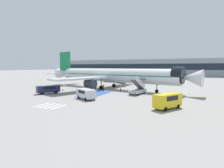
% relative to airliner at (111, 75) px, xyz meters
% --- Properties ---
extents(ground_plane, '(600.00, 600.00, 0.00)m').
position_rel_airliner_xyz_m(ground_plane, '(-0.76, -0.35, -3.89)').
color(ground_plane, gray).
extents(apron_leadline_yellow, '(79.80, 18.78, 0.01)m').
position_rel_airliner_xyz_m(apron_leadline_yellow, '(0.64, -0.15, -3.88)').
color(apron_leadline_yellow, gold).
rests_on(apron_leadline_yellow, ground_plane).
extents(apron_stand_patch_blue, '(4.55, 10.97, 0.01)m').
position_rel_airliner_xyz_m(apron_stand_patch_blue, '(0.64, -10.48, -3.88)').
color(apron_stand_patch_blue, '#2856A8').
rests_on(apron_stand_patch_blue, ground_plane).
extents(apron_walkway_bar_0, '(0.44, 3.60, 0.01)m').
position_rel_airliner_xyz_m(apron_walkway_bar_0, '(-1.76, -24.48, -3.88)').
color(apron_walkway_bar_0, silver).
rests_on(apron_walkway_bar_0, ground_plane).
extents(apron_walkway_bar_1, '(0.44, 3.60, 0.01)m').
position_rel_airliner_xyz_m(apron_walkway_bar_1, '(-0.56, -24.48, -3.88)').
color(apron_walkway_bar_1, silver).
rests_on(apron_walkway_bar_1, ground_plane).
extents(apron_walkway_bar_2, '(0.44, 3.60, 0.01)m').
position_rel_airliner_xyz_m(apron_walkway_bar_2, '(0.64, -24.48, -3.88)').
color(apron_walkway_bar_2, silver).
rests_on(apron_walkway_bar_2, ground_plane).
extents(apron_walkway_bar_3, '(0.44, 3.60, 0.01)m').
position_rel_airliner_xyz_m(apron_walkway_bar_3, '(1.84, -24.48, -3.88)').
color(apron_walkway_bar_3, silver).
rests_on(apron_walkway_bar_3, ground_plane).
extents(airliner, '(47.47, 33.85, 11.54)m').
position_rel_airliner_xyz_m(airliner, '(0.00, 0.00, 0.00)').
color(airliner, silver).
rests_on(airliner, ground_plane).
extents(boarding_stairs_forward, '(3.23, 5.53, 4.24)m').
position_rel_airliner_xyz_m(boarding_stairs_forward, '(9.77, -6.86, -2.87)').
color(boarding_stairs_forward, '#ADB2BA').
rests_on(boarding_stairs_forward, ground_plane).
extents(fuel_tanker, '(10.10, 3.81, 3.45)m').
position_rel_airliner_xyz_m(fuel_tanker, '(-7.93, 21.16, -2.15)').
color(fuel_tanker, '#38383D').
rests_on(fuel_tanker, ground_plane).
extents(service_van_0, '(4.02, 4.95, 2.27)m').
position_rel_airliner_xyz_m(service_van_0, '(17.65, -18.96, -2.54)').
color(service_van_0, yellow).
rests_on(service_van_0, ground_plane).
extents(service_van_1, '(5.00, 3.91, 1.96)m').
position_rel_airliner_xyz_m(service_van_1, '(2.21, -17.04, -2.71)').
color(service_van_1, silver).
rests_on(service_van_1, ground_plane).
extents(service_van_2, '(4.04, 5.37, 1.88)m').
position_rel_airliner_xyz_m(service_van_2, '(-9.82, -14.37, -2.75)').
color(service_van_2, '#1E234C').
rests_on(service_van_2, ground_plane).
extents(baggage_cart, '(2.48, 2.99, 0.87)m').
position_rel_airliner_xyz_m(baggage_cart, '(-1.32, -8.57, -3.63)').
color(baggage_cart, gray).
rests_on(baggage_cart, ground_plane).
extents(ground_crew_0, '(0.29, 0.46, 1.60)m').
position_rel_airliner_xyz_m(ground_crew_0, '(4.78, -4.58, -2.98)').
color(ground_crew_0, '#2D2D33').
rests_on(ground_crew_0, ground_plane).
extents(ground_crew_1, '(0.47, 0.32, 1.69)m').
position_rel_airliner_xyz_m(ground_crew_1, '(-0.04, -4.67, -2.91)').
color(ground_crew_1, '#191E38').
rests_on(ground_crew_1, ground_plane).
extents(ground_crew_2, '(0.47, 0.33, 1.83)m').
position_rel_airliner_xyz_m(ground_crew_2, '(-2.88, -4.11, -2.83)').
color(ground_crew_2, black).
rests_on(ground_crew_2, ground_plane).
extents(ground_crew_3, '(0.49, 0.43, 1.72)m').
position_rel_airliner_xyz_m(ground_crew_3, '(-3.27, -5.67, -2.90)').
color(ground_crew_3, '#2D2D33').
rests_on(ground_crew_3, ground_plane).
extents(traffic_cone_0, '(0.50, 0.50, 0.56)m').
position_rel_airliner_xyz_m(traffic_cone_0, '(-15.39, -4.27, -3.61)').
color(traffic_cone_0, orange).
rests_on(traffic_cone_0, ground_plane).
extents(traffic_cone_1, '(0.48, 0.48, 0.53)m').
position_rel_airliner_xyz_m(traffic_cone_1, '(-9.84, -9.12, -3.62)').
color(traffic_cone_1, orange).
rests_on(traffic_cone_1, ground_plane).
extents(traffic_cone_2, '(0.42, 0.42, 0.46)m').
position_rel_airliner_xyz_m(traffic_cone_2, '(-20.22, -4.34, -3.66)').
color(traffic_cone_2, orange).
rests_on(traffic_cone_2, ground_plane).
extents(terminal_building, '(138.09, 12.10, 11.74)m').
position_rel_airliner_xyz_m(terminal_building, '(-7.03, 82.89, 1.98)').
color(terminal_building, '#89939E').
rests_on(terminal_building, ground_plane).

